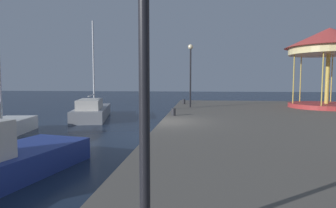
% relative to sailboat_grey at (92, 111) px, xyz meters
% --- Properties ---
extents(ground_plane, '(120.00, 120.00, 0.00)m').
position_rel_sailboat_grey_xyz_m(ground_plane, '(5.88, -6.41, -0.57)').
color(ground_plane, '#162338').
extents(quay_dock, '(14.62, 29.61, 0.80)m').
position_rel_sailboat_grey_xyz_m(quay_dock, '(13.19, -6.41, -0.17)').
color(quay_dock, '#5B564F').
rests_on(quay_dock, ground).
extents(sailboat_grey, '(3.62, 7.19, 7.24)m').
position_rel_sailboat_grey_xyz_m(sailboat_grey, '(0.00, 0.00, 0.00)').
color(sailboat_grey, gray).
rests_on(sailboat_grey, ground).
extents(carousel, '(5.93, 5.93, 5.65)m').
position_rel_sailboat_grey_xyz_m(carousel, '(16.80, 1.65, 4.45)').
color(carousel, '#B23333').
rests_on(carousel, quay_dock).
extents(lamp_post_mid_promenade, '(0.36, 0.36, 4.55)m').
position_rel_sailboat_grey_xyz_m(lamp_post_mid_promenade, '(7.07, 0.99, 3.32)').
color(lamp_post_mid_promenade, black).
rests_on(lamp_post_mid_promenade, quay_dock).
extents(bollard_center, '(0.24, 0.24, 0.40)m').
position_rel_sailboat_grey_xyz_m(bollard_center, '(6.29, -4.15, 0.43)').
color(bollard_center, '#2D2D33').
rests_on(bollard_center, quay_dock).
extents(bollard_south, '(0.24, 0.24, 0.40)m').
position_rel_sailboat_grey_xyz_m(bollard_south, '(6.45, 3.86, 0.43)').
color(bollard_south, '#2D2D33').
rests_on(bollard_south, quay_dock).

